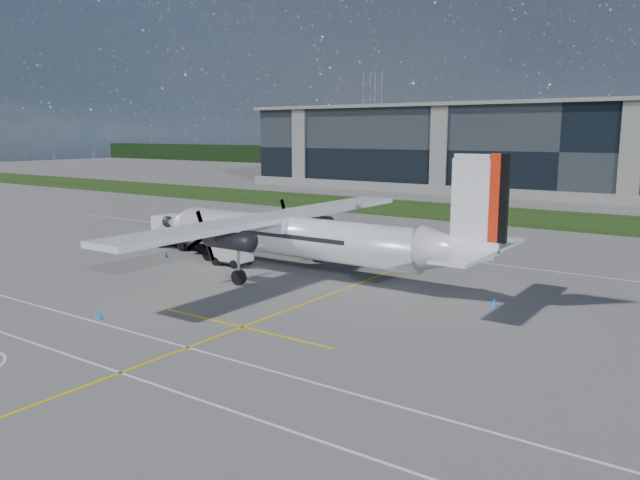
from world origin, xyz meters
TOP-DOWN VIEW (x-y plane):
  - ground at (0.00, 40.00)m, footprint 400.00×400.00m
  - grass_strip at (0.00, 48.00)m, footprint 400.00×18.00m
  - terminal_building at (0.00, 80.00)m, footprint 120.00×20.00m
  - tree_line at (0.00, 140.00)m, footprint 400.00×6.00m
  - pylon_west at (-80.00, 150.00)m, footprint 9.00×4.60m
  - yellow_taxiway_centerline at (3.00, 10.00)m, footprint 0.20×70.00m
  - white_lane_line at (0.00, -14.00)m, footprint 90.00×0.15m
  - turboprop_aircraft at (-1.48, 5.84)m, footprint 29.80×30.91m
  - fuel_tanker_truck at (-17.19, 8.77)m, footprint 8.19×2.66m
  - baggage_tug at (-8.59, 5.70)m, footprint 3.28×1.97m
  - ground_crew_person at (-7.95, 6.54)m, footprint 0.86×1.03m
  - safety_cone_tail at (12.80, 6.00)m, footprint 0.36×0.36m
  - safety_cone_portwing at (-4.74, -9.50)m, footprint 0.36×0.36m
  - safety_cone_nose_port at (-15.37, 4.77)m, footprint 0.36×0.36m
  - safety_cone_stbdwing at (-3.66, 21.80)m, footprint 0.36×0.36m

SIDE VIEW (x-z plane):
  - ground at x=0.00m, z-range 0.00..0.00m
  - yellow_taxiway_centerline at x=3.00m, z-range 0.00..0.01m
  - white_lane_line at x=0.00m, z-range 0.00..0.01m
  - grass_strip at x=0.00m, z-range 0.00..0.04m
  - safety_cone_tail at x=12.80m, z-range 0.00..0.50m
  - safety_cone_portwing at x=-4.74m, z-range 0.00..0.50m
  - safety_cone_nose_port at x=-15.37m, z-range 0.00..0.50m
  - safety_cone_stbdwing at x=-3.66m, z-range 0.00..0.50m
  - baggage_tug at x=-8.59m, z-range 0.00..1.97m
  - ground_crew_person at x=-7.95m, z-range 0.00..2.17m
  - fuel_tanker_truck at x=-17.19m, z-range 0.00..3.07m
  - tree_line at x=0.00m, z-range 0.00..6.00m
  - turboprop_aircraft at x=-1.48m, z-range 0.00..9.27m
  - terminal_building at x=0.00m, z-range 0.00..15.00m
  - pylon_west at x=-80.00m, z-range 0.00..30.00m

